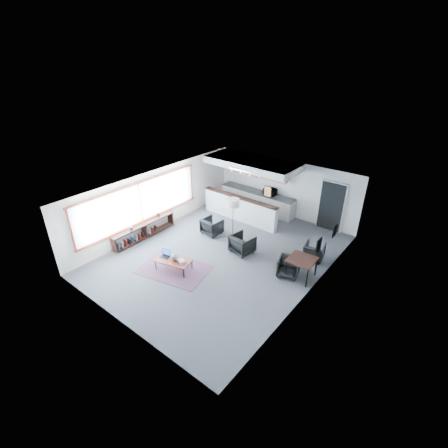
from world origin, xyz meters
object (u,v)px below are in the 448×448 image
Objects in this scene: ceramic_pot at (174,258)px; laptop at (166,254)px; armchair_right at (242,243)px; dining_table at (302,261)px; coffee_table at (174,261)px; armchair_left at (212,226)px; floor_lamp at (233,204)px; dining_chair_far at (314,252)px; dining_chair_near at (288,268)px; microwave at (270,191)px; book_stack at (182,261)px.

laptop is at bearing 179.66° from ceramic_pot.
dining_table is (2.44, -0.04, 0.27)m from armchair_right.
armchair_right is at bearing 42.58° from laptop.
dining_table is at bearing -172.32° from armchair_right.
ceramic_pot is at bearing 72.70° from armchair_right.
coffee_table is at bearing 71.56° from armchair_right.
armchair_left is 1.41m from floor_lamp.
coffee_table is 5.56× the size of ceramic_pot.
dining_table is (4.27, -0.42, 0.29)m from armchair_left.
armchair_right is 1.34× the size of dining_chair_far.
dining_table is 1.49× the size of dining_chair_near.
laptop is 0.68× the size of microwave.
coffee_table is 3.95m from dining_chair_near.
dining_table is at bearing 18.37° from coffee_table.
armchair_right is 1.63m from floor_lamp.
floor_lamp is at bearing 86.94° from ceramic_pot.
book_stack is at bearing 77.77° from armchair_right.
dining_chair_near is at bearing -176.98° from armchair_right.
laptop is 0.74m from book_stack.
armchair_right is (1.83, -0.38, 0.02)m from armchair_left.
armchair_left is at bearing 1.83° from dining_chair_far.
laptop is 0.65× the size of dining_chair_far.
armchair_left reaches higher than dining_chair_near.
dining_table reaches higher than book_stack.
armchair_left is at bearing 174.41° from dining_table.
dining_chair_far is (2.32, 1.26, -0.10)m from armchair_right.
armchair_left is 0.45× the size of floor_lamp.
laptop reaches higher than coffee_table.
floor_lamp is (0.83, 0.34, 1.09)m from armchair_left.
ceramic_pot is at bearing -162.87° from dining_chair_near.
ceramic_pot reaches higher than dining_chair_near.
dining_table reaches higher than coffee_table.
ceramic_pot is 0.40× the size of dining_chair_near.
armchair_right is 2.08m from dining_chair_near.
armchair_left reaches higher than ceramic_pot.
dining_chair_near is at bearing 34.13° from ceramic_pot.
laptop is at bearing -89.57° from microwave.
armchair_right reaches higher than armchair_left.
ceramic_pot is at bearing -146.86° from dining_table.
floor_lamp is at bearing -0.97° from dining_chair_far.
microwave reaches higher than armchair_left.
armchair_left is 0.83× the size of dining_table.
floor_lamp is (0.23, 3.11, 1.10)m from coffee_table.
microwave reaches higher than laptop.
dining_table is 0.54m from dining_chair_near.
coffee_table is 5.09m from dining_chair_far.
armchair_right is 3.77m from microwave.
dining_table is (3.44, -0.76, -0.80)m from floor_lamp.
laptop is at bearing -149.93° from dining_table.
coffee_table is at bearing -147.30° from dining_table.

